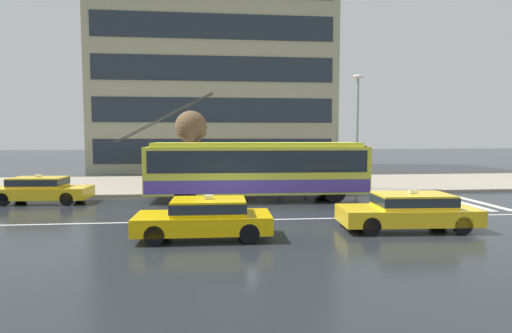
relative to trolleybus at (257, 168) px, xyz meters
The scene contains 20 objects.
ground_plane 4.42m from the trolleybus, 114.36° to the right, with size 160.00×160.00×0.00m, color #22272C.
sidewalk_slab 6.99m from the trolleybus, 104.42° to the left, with size 80.00×10.00×0.14m, color gray.
crosswalk_stripe_edge_near 7.65m from the trolleybus, 16.10° to the right, with size 0.44×4.40×0.01m, color beige.
crosswalk_stripe_inner_a 8.50m from the trolleybus, 14.39° to the right, with size 0.44×4.40×0.01m, color beige.
crosswalk_stripe_center 9.36m from the trolleybus, 13.00° to the right, with size 0.44×4.40×0.01m, color beige.
crosswalk_stripe_inner_b 10.22m from the trolleybus, 11.85° to the right, with size 0.44×4.40×0.01m, color beige.
crosswalk_stripe_edge_far 11.10m from the trolleybus, 10.89° to the right, with size 0.44×4.40×0.01m, color beige.
lane_centre_line 5.47m from the trolleybus, 108.93° to the right, with size 72.00×0.14×0.01m, color silver.
trolleybus is the anchor object (origin of this frame).
taxi_oncoming_near 8.03m from the trolleybus, 108.03° to the right, with size 4.32×1.82×1.39m.
taxi_oncoming_far 8.50m from the trolleybus, 57.22° to the right, with size 4.75×2.04×1.39m.
taxi_queued_behind_bus 10.61m from the trolleybus, behind, with size 4.52×1.96×1.39m.
bus_shelter 3.97m from the trolleybus, 106.74° to the left, with size 4.25×1.71×2.40m.
pedestrian_at_shelter 6.26m from the trolleybus, 39.75° to the left, with size 1.35×1.35×1.88m.
pedestrian_approaching_curb 4.80m from the trolleybus, 47.25° to the left, with size 1.32×1.32×1.97m.
pedestrian_walking_past 4.46m from the trolleybus, 124.08° to the left, with size 0.49×0.49×1.72m.
pedestrian_waiting_by_pole 4.13m from the trolleybus, 63.89° to the left, with size 1.31×1.31×1.97m.
street_lamp 7.19m from the trolleybus, 23.85° to the left, with size 0.60×0.32×6.68m.
street_tree_bare 6.36m from the trolleybus, 126.73° to the left, with size 1.98×2.16×4.66m.
office_tower_corner_left 23.42m from the trolleybus, 95.76° to the left, with size 22.13×11.78×25.16m.
Camera 1 is at (-0.47, -16.73, 3.28)m, focal length 28.52 mm.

